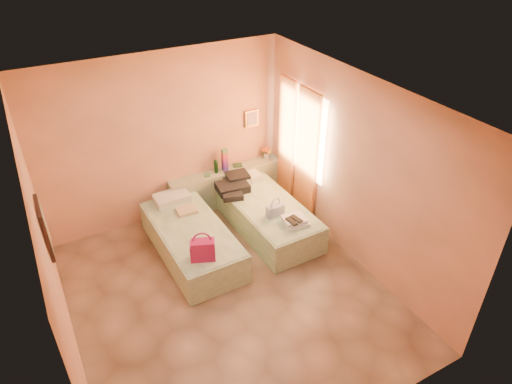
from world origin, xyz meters
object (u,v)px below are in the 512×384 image
(green_book, at_px, (238,165))
(towel_stack, at_px, (296,221))
(bed_right, at_px, (267,216))
(headboard_ledge, at_px, (227,186))
(flower_vase, at_px, (267,152))
(blue_handbag, at_px, (275,210))
(magenta_handbag, at_px, (203,249))
(bed_left, at_px, (192,241))
(water_bottle, at_px, (216,167))

(green_book, bearing_deg, towel_stack, -67.16)
(bed_right, xyz_separation_m, green_book, (0.01, 1.08, 0.41))
(headboard_ledge, height_order, flower_vase, flower_vase)
(headboard_ledge, xyz_separation_m, blue_handbag, (0.18, -1.38, 0.26))
(headboard_ledge, height_order, bed_right, headboard_ledge)
(bed_right, relative_size, magenta_handbag, 6.04)
(towel_stack, bearing_deg, magenta_handbag, -177.73)
(headboard_ledge, relative_size, towel_stack, 5.86)
(bed_right, relative_size, green_book, 12.42)
(flower_vase, relative_size, magenta_handbag, 0.80)
(bed_left, height_order, magenta_handbag, magenta_handbag)
(water_bottle, xyz_separation_m, towel_stack, (0.52, -1.72, -0.22))
(water_bottle, height_order, towel_stack, water_bottle)
(green_book, xyz_separation_m, towel_stack, (0.10, -1.75, -0.11))
(green_book, bearing_deg, bed_right, -71.04)
(bed_right, xyz_separation_m, towel_stack, (0.11, -0.66, 0.30))
(bed_left, distance_m, flower_vase, 2.27)
(flower_vase, bearing_deg, bed_left, -150.41)
(headboard_ledge, distance_m, bed_left, 1.51)
(towel_stack, bearing_deg, headboard_ledge, 101.24)
(magenta_handbag, bearing_deg, blue_handbag, 38.95)
(headboard_ledge, xyz_separation_m, water_bottle, (-0.18, 0.00, 0.44))
(water_bottle, distance_m, towel_stack, 1.81)
(headboard_ledge, distance_m, towel_stack, 1.76)
(headboard_ledge, height_order, towel_stack, headboard_ledge)
(bed_right, bearing_deg, blue_handbag, -99.95)
(headboard_ledge, relative_size, blue_handbag, 7.48)
(bed_left, distance_m, green_book, 1.76)
(magenta_handbag, relative_size, blue_handbag, 1.21)
(headboard_ledge, bearing_deg, magenta_handbag, -123.75)
(towel_stack, bearing_deg, flower_vase, 74.22)
(green_book, relative_size, flower_vase, 0.61)
(magenta_handbag, bearing_deg, bed_right, 49.86)
(bed_left, bearing_deg, magenta_handbag, -99.51)
(water_bottle, bearing_deg, bed_left, -130.60)
(headboard_ledge, height_order, bed_left, headboard_ledge)
(magenta_handbag, relative_size, towel_stack, 0.95)
(bed_left, relative_size, green_book, 12.42)
(magenta_handbag, xyz_separation_m, towel_stack, (1.53, 0.06, -0.11))
(bed_left, distance_m, towel_stack, 1.60)
(bed_right, distance_m, magenta_handbag, 1.64)
(green_book, distance_m, magenta_handbag, 2.31)
(bed_left, relative_size, towel_stack, 5.71)
(water_bottle, height_order, magenta_handbag, water_bottle)
(blue_handbag, distance_m, towel_stack, 0.38)
(magenta_handbag, distance_m, blue_handbag, 1.42)
(headboard_ledge, height_order, water_bottle, water_bottle)
(bed_right, distance_m, towel_stack, 0.74)
(flower_vase, height_order, blue_handbag, flower_vase)
(green_book, bearing_deg, blue_handbag, -72.92)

